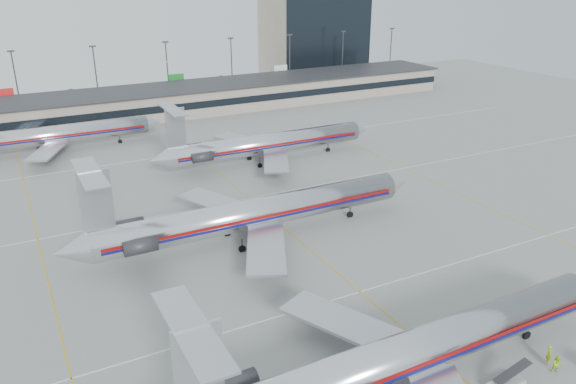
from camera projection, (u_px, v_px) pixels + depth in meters
ground at (420, 342)px, 53.03m from camera, size 260.00×260.00×0.00m
apron_markings at (360, 292)px, 61.24m from camera, size 160.00×0.15×0.02m
terminal at (149, 103)px, 132.39m from camera, size 162.00×17.00×6.25m
light_mast_row at (133, 70)px, 141.89m from camera, size 163.60×0.40×15.28m
distant_building at (313, 35)px, 180.23m from camera, size 30.00×20.00×25.00m
jet_foreground at (405, 354)px, 45.90m from camera, size 46.44×27.35×12.16m
jet_second_row at (249, 214)px, 71.49m from camera, size 48.59×28.61×12.72m
jet_third_row at (264, 144)px, 100.67m from camera, size 43.32×26.64×11.84m
jet_back_row at (48, 136)px, 106.04m from camera, size 41.79×25.70×11.43m
belt_loader at (507, 382)px, 47.10m from camera, size 4.01×1.34×2.11m
ramp_worker_near at (549, 354)px, 50.00m from camera, size 0.76×0.79×1.81m
ramp_worker_far at (557, 364)px, 48.78m from camera, size 1.07×1.03×1.74m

